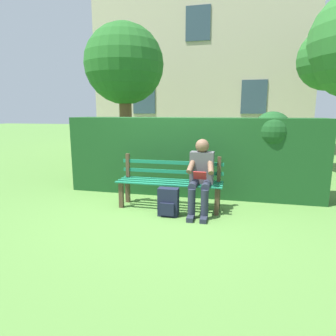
% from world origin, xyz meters
% --- Properties ---
extents(ground, '(60.00, 60.00, 0.00)m').
position_xyz_m(ground, '(0.00, 0.00, 0.00)').
color(ground, '#517F38').
extents(park_bench, '(1.79, 0.47, 0.89)m').
position_xyz_m(park_bench, '(0.00, -0.06, 0.44)').
color(park_bench, '#4C3828').
rests_on(park_bench, ground).
extents(person_seated, '(0.44, 0.73, 1.20)m').
position_xyz_m(person_seated, '(-0.54, 0.10, 0.64)').
color(person_seated, '#4C4C51').
rests_on(person_seated, ground).
extents(hedge_backdrop, '(4.91, 0.85, 1.64)m').
position_xyz_m(hedge_backdrop, '(-0.26, -1.05, 0.80)').
color(hedge_backdrop, '#19471E').
rests_on(hedge_backdrop, ground).
extents(tree, '(2.21, 2.10, 3.92)m').
position_xyz_m(tree, '(2.01, -3.03, 2.79)').
color(tree, brown).
rests_on(tree, ground).
extents(building_facade, '(8.33, 3.12, 7.68)m').
position_xyz_m(building_facade, '(0.44, -8.11, 3.84)').
color(building_facade, '#BCAD93').
rests_on(building_facade, ground).
extents(backpack, '(0.32, 0.24, 0.45)m').
position_xyz_m(backpack, '(-0.07, 0.37, 0.22)').
color(backpack, '#191E33').
rests_on(backpack, ground).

